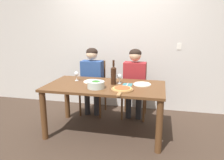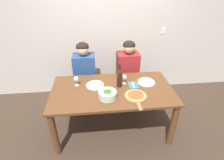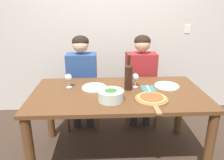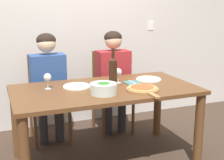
# 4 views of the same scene
# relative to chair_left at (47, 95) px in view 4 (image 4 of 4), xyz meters

# --- Properties ---
(ground_plane) EXTENTS (40.00, 40.00, 0.00)m
(ground_plane) POSITION_rel_chair_left_xyz_m (0.42, -0.78, -0.52)
(ground_plane) COLOR #3D2D23
(back_wall) EXTENTS (10.00, 0.06, 2.70)m
(back_wall) POSITION_rel_chair_left_xyz_m (0.42, 0.41, 0.83)
(back_wall) COLOR silver
(back_wall) RESTS_ON ground
(dining_table) EXTENTS (1.74, 0.92, 0.76)m
(dining_table) POSITION_rel_chair_left_xyz_m (0.42, -0.78, 0.11)
(dining_table) COLOR brown
(dining_table) RESTS_ON ground
(chair_left) EXTENTS (0.42, 0.42, 0.98)m
(chair_left) POSITION_rel_chair_left_xyz_m (0.00, 0.00, 0.00)
(chair_left) COLOR brown
(chair_left) RESTS_ON ground
(chair_right) EXTENTS (0.42, 0.42, 0.98)m
(chair_right) POSITION_rel_chair_left_xyz_m (0.78, 0.00, 0.00)
(chair_right) COLOR brown
(chair_right) RESTS_ON ground
(person_woman) EXTENTS (0.47, 0.51, 1.23)m
(person_woman) POSITION_rel_chair_left_xyz_m (-0.00, -0.12, 0.22)
(person_woman) COLOR #28282D
(person_woman) RESTS_ON ground
(person_man) EXTENTS (0.47, 0.51, 1.23)m
(person_man) POSITION_rel_chair_left_xyz_m (0.78, -0.12, 0.22)
(person_man) COLOR #28282D
(person_man) RESTS_ON ground
(wine_bottle) EXTENTS (0.08, 0.08, 0.37)m
(wine_bottle) POSITION_rel_chair_left_xyz_m (0.53, -0.71, 0.38)
(wine_bottle) COLOR black
(wine_bottle) RESTS_ON dining_table
(broccoli_bowl) EXTENTS (0.24, 0.24, 0.11)m
(broccoli_bowl) POSITION_rel_chair_left_xyz_m (0.34, -0.97, 0.29)
(broccoli_bowl) COLOR silver
(broccoli_bowl) RESTS_ON dining_table
(dinner_plate_left) EXTENTS (0.26, 0.26, 0.02)m
(dinner_plate_left) POSITION_rel_chair_left_xyz_m (0.18, -0.66, 0.25)
(dinner_plate_left) COLOR silver
(dinner_plate_left) RESTS_ON dining_table
(dinner_plate_right) EXTENTS (0.26, 0.26, 0.02)m
(dinner_plate_right) POSITION_rel_chair_left_xyz_m (0.96, -0.65, 0.25)
(dinner_plate_right) COLOR silver
(dinner_plate_right) RESTS_ON dining_table
(pizza_on_board) EXTENTS (0.30, 0.44, 0.04)m
(pizza_on_board) POSITION_rel_chair_left_xyz_m (0.71, -1.00, 0.25)
(pizza_on_board) COLOR #9E7042
(pizza_on_board) RESTS_ON dining_table
(wine_glass_left) EXTENTS (0.07, 0.07, 0.15)m
(wine_glass_left) POSITION_rel_chair_left_xyz_m (-0.09, -0.62, 0.34)
(wine_glass_left) COLOR silver
(wine_glass_left) RESTS_ON dining_table
(wine_glass_right) EXTENTS (0.07, 0.07, 0.15)m
(wine_glass_right) POSITION_rel_chair_left_xyz_m (0.61, -0.65, 0.34)
(wine_glass_right) COLOR silver
(wine_glass_right) RESTS_ON dining_table
(fork_on_napkin) EXTENTS (0.14, 0.18, 0.01)m
(fork_on_napkin) POSITION_rel_chair_left_xyz_m (0.74, -0.71, 0.24)
(fork_on_napkin) COLOR #387075
(fork_on_napkin) RESTS_ON dining_table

